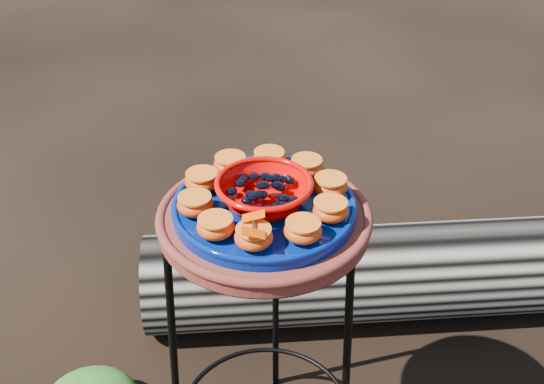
# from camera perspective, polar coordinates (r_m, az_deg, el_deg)

# --- Properties ---
(plant_stand) EXTENTS (0.44, 0.44, 0.70)m
(plant_stand) POSITION_cam_1_polar(r_m,az_deg,el_deg) (1.55, -0.56, -13.34)
(plant_stand) COLOR black
(plant_stand) RESTS_ON ground
(terracotta_saucer) EXTENTS (0.41, 0.41, 0.03)m
(terracotta_saucer) POSITION_cam_1_polar(r_m,az_deg,el_deg) (1.31, -0.65, -2.37)
(terracotta_saucer) COLOR maroon
(terracotta_saucer) RESTS_ON plant_stand
(cobalt_plate) EXTENTS (0.35, 0.35, 0.02)m
(cobalt_plate) POSITION_cam_1_polar(r_m,az_deg,el_deg) (1.29, -0.66, -1.37)
(cobalt_plate) COLOR #001147
(cobalt_plate) RESTS_ON terracotta_saucer
(red_bowl) EXTENTS (0.17, 0.17, 0.05)m
(red_bowl) POSITION_cam_1_polar(r_m,az_deg,el_deg) (1.27, -0.67, -0.06)
(red_bowl) COLOR #CD0200
(red_bowl) RESTS_ON cobalt_plate
(glass_gems) EXTENTS (0.14, 0.14, 0.02)m
(glass_gems) POSITION_cam_1_polar(r_m,az_deg,el_deg) (1.25, -0.68, 1.30)
(glass_gems) COLOR black
(glass_gems) RESTS_ON red_bowl
(orange_half_0) EXTENTS (0.07, 0.07, 0.04)m
(orange_half_0) POSITION_cam_1_polar(r_m,az_deg,el_deg) (1.17, -1.55, -3.80)
(orange_half_0) COLOR #D54600
(orange_half_0) RESTS_ON cobalt_plate
(orange_half_1) EXTENTS (0.07, 0.07, 0.04)m
(orange_half_1) POSITION_cam_1_polar(r_m,az_deg,el_deg) (1.19, 2.61, -3.25)
(orange_half_1) COLOR #D54600
(orange_half_1) RESTS_ON cobalt_plate
(orange_half_2) EXTENTS (0.07, 0.07, 0.04)m
(orange_half_2) POSITION_cam_1_polar(r_m,az_deg,el_deg) (1.24, 4.89, -1.53)
(orange_half_2) COLOR #D54600
(orange_half_2) RESTS_ON cobalt_plate
(orange_half_3) EXTENTS (0.07, 0.07, 0.04)m
(orange_half_3) POSITION_cam_1_polar(r_m,az_deg,el_deg) (1.31, 4.90, 0.50)
(orange_half_3) COLOR #D54600
(orange_half_3) RESTS_ON cobalt_plate
(orange_half_4) EXTENTS (0.07, 0.07, 0.04)m
(orange_half_4) POSITION_cam_1_polar(r_m,az_deg,el_deg) (1.36, 2.91, 2.08)
(orange_half_4) COLOR #D54600
(orange_half_4) RESTS_ON cobalt_plate
(orange_half_5) EXTENTS (0.07, 0.07, 0.04)m
(orange_half_5) POSITION_cam_1_polar(r_m,az_deg,el_deg) (1.39, -0.23, 2.74)
(orange_half_5) COLOR #D54600
(orange_half_5) RESTS_ON cobalt_plate
(orange_half_6) EXTENTS (0.07, 0.07, 0.04)m
(orange_half_6) POSITION_cam_1_polar(r_m,az_deg,el_deg) (1.37, -3.50, 2.32)
(orange_half_6) COLOR #D54600
(orange_half_6) RESTS_ON cobalt_plate
(orange_half_7) EXTENTS (0.07, 0.07, 0.04)m
(orange_half_7) POSITION_cam_1_polar(r_m,az_deg,el_deg) (1.32, -5.88, 0.93)
(orange_half_7) COLOR #D54600
(orange_half_7) RESTS_ON cobalt_plate
(orange_half_8) EXTENTS (0.07, 0.07, 0.04)m
(orange_half_8) POSITION_cam_1_polar(r_m,az_deg,el_deg) (1.26, -6.45, -1.06)
(orange_half_8) COLOR #D54600
(orange_half_8) RESTS_ON cobalt_plate
(orange_half_9) EXTENTS (0.07, 0.07, 0.04)m
(orange_half_9) POSITION_cam_1_polar(r_m,az_deg,el_deg) (1.20, -4.74, -2.93)
(orange_half_9) COLOR #D54600
(orange_half_9) RESTS_ON cobalt_plate
(butterfly) EXTENTS (0.09, 0.07, 0.02)m
(butterfly) POSITION_cam_1_polar(r_m,az_deg,el_deg) (1.16, -1.57, -2.77)
(butterfly) COLOR #D93F00
(butterfly) RESTS_ON orange_half_0
(driftwood_log) EXTENTS (1.61, 0.71, 0.29)m
(driftwood_log) POSITION_cam_1_polar(r_m,az_deg,el_deg) (2.11, 11.20, -6.53)
(driftwood_log) COLOR black
(driftwood_log) RESTS_ON ground
(foliage_back) EXTENTS (0.30, 0.30, 0.15)m
(foliage_back) POSITION_cam_1_polar(r_m,az_deg,el_deg) (2.19, -3.33, -6.61)
(foliage_back) COLOR #194311
(foliage_back) RESTS_ON ground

